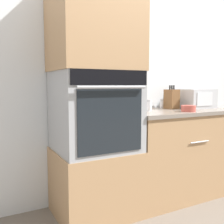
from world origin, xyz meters
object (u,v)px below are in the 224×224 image
Objects in this scene: microwave at (194,98)px; bowl at (188,108)px; condiment_jar_far at (142,106)px; wall_oven at (95,111)px; knife_block at (172,99)px; condiment_jar_mid at (162,104)px; condiment_jar_near at (149,105)px.

bowl is at bearing -141.58° from microwave.
microwave reaches higher than condiment_jar_far.
wall_oven reaches higher than condiment_jar_far.
wall_oven is 9.72× the size of condiment_jar_far.
knife_block is 2.55× the size of condiment_jar_mid.
condiment_jar_near is 1.16× the size of condiment_jar_mid.
wall_oven is at bearing -177.92° from condiment_jar_near.
condiment_jar_near is at bearing 2.08° from wall_oven.
condiment_jar_near is at bearing -146.65° from condiment_jar_mid.
knife_block is 0.37m from condiment_jar_near.
condiment_jar_far is at bearing 17.26° from wall_oven.
condiment_jar_far is (0.61, 0.19, 0.01)m from wall_oven.
wall_oven is 1.25m from microwave.
condiment_jar_far is (-0.31, -0.06, -0.01)m from condiment_jar_mid.
microwave is at bearing 38.42° from bowl.
wall_oven is at bearing -164.92° from condiment_jar_mid.
knife_block is at bearing 81.39° from bowl.
condiment_jar_mid is at bearing 94.30° from knife_block.
wall_oven reaches higher than condiment_jar_mid.
wall_oven is at bearing -162.74° from condiment_jar_far.
knife_block is at bearing 6.82° from wall_oven.
knife_block is 1.80× the size of bowl.
condiment_jar_mid is (-0.32, 0.14, -0.06)m from microwave.
microwave is 2.57× the size of bowl.
knife_block is at bearing 178.55° from microwave.
bowl is 0.43m from condiment_jar_mid.
knife_block is 0.34m from condiment_jar_far.
condiment_jar_near reaches higher than condiment_jar_far.
condiment_jar_near is at bearing 146.94° from bowl.
bowl is at bearing -94.54° from condiment_jar_mid.
microwave is at bearing -7.58° from condiment_jar_far.
wall_oven is 1.90× the size of microwave.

